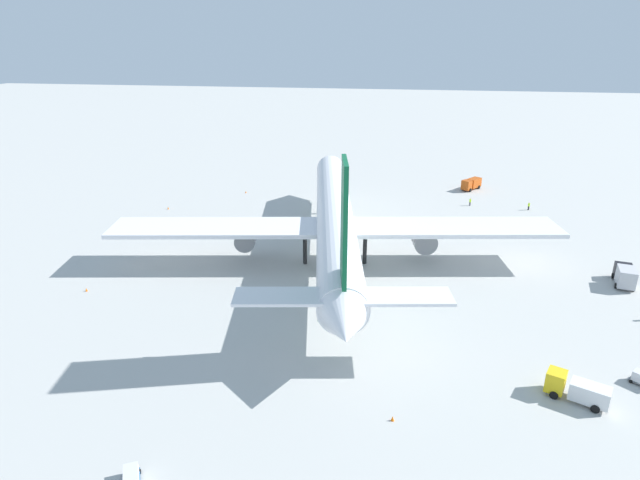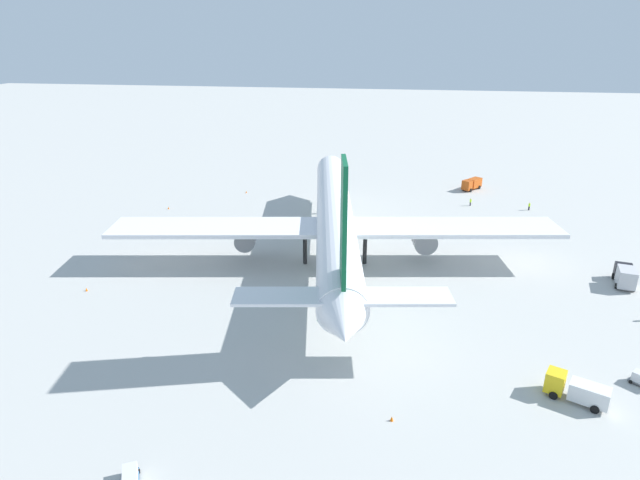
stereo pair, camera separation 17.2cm
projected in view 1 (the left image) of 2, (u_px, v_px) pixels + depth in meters
The scene contains 12 objects.
ground_plane at pixel (334, 256), 93.92m from camera, with size 600.00×600.00×0.00m, color #B2B2AD.
airliner at pixel (335, 220), 89.91m from camera, with size 78.70×75.08×24.48m.
service_truck_0 at pixel (471, 184), 132.90m from camera, with size 6.24×5.44×2.77m.
service_truck_1 at pixel (625, 275), 82.37m from camera, with size 6.40×3.67×3.16m.
service_truck_2 at pixel (577, 389), 56.46m from camera, with size 4.49×6.62×2.78m.
baggage_cart_0 at pixel (131, 478), 46.07m from camera, with size 3.47×2.59×1.33m.
ground_worker_0 at pixel (470, 202), 120.75m from camera, with size 0.53×0.53×1.73m.
ground_worker_2 at pixel (529, 206), 117.77m from camera, with size 0.55×0.55×1.76m.
traffic_cone_0 at pixel (246, 192), 130.51m from camera, with size 0.36×0.36×0.55m, color orange.
traffic_cone_1 at pixel (393, 418), 53.86m from camera, with size 0.36×0.36×0.55m, color orange.
traffic_cone_2 at pixel (86, 290), 80.88m from camera, with size 0.36×0.36×0.55m, color orange.
traffic_cone_3 at pixel (168, 208), 118.57m from camera, with size 0.36×0.36×0.55m, color orange.
Camera 1 is at (-85.70, -11.43, 36.88)m, focal length 29.73 mm.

